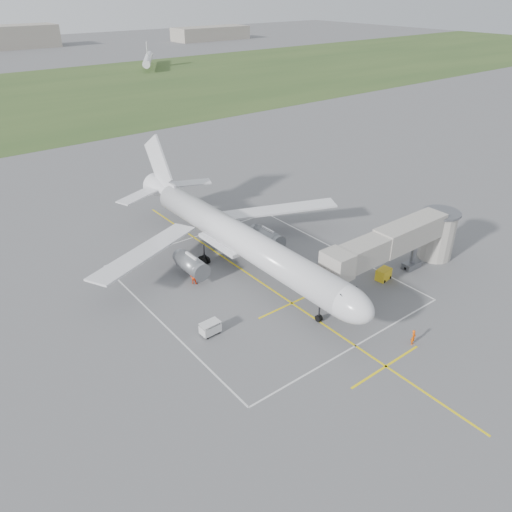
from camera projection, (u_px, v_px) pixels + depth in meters
ground at (242, 269)px, 65.80m from camera, size 700.00×700.00×0.00m
apron_markings at (269, 288)px, 61.78m from camera, size 28.20×60.00×0.01m
airliner at (238, 238)px, 64.20m from camera, size 38.93×46.75×13.52m
jet_bridge at (405, 241)px, 62.64m from camera, size 23.40×5.00×7.20m
gpu_unit at (384, 274)px, 63.29m from camera, size 2.12×1.62×1.48m
baggage_cart at (210, 328)px, 53.38m from camera, size 2.18×1.35×1.49m
ramp_worker_nose at (413, 337)px, 51.83m from camera, size 0.74×0.59×1.76m
ramp_worker_wing at (194, 277)px, 62.33m from camera, size 1.15×1.18×1.92m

